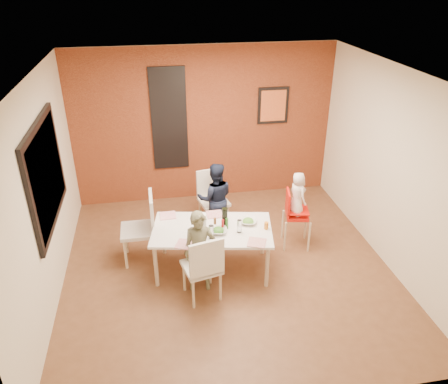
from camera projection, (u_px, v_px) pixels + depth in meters
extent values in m
plane|color=brown|center=(228.00, 267.00, 6.19)|extent=(4.50, 4.50, 0.00)
cube|color=silver|center=(229.00, 75.00, 4.94)|extent=(4.50, 4.50, 0.02)
cube|color=#EDE3C4|center=(204.00, 125.00, 7.53)|extent=(4.50, 0.02, 2.70)
cube|color=#EDE3C4|center=(278.00, 300.00, 3.60)|extent=(4.50, 0.02, 2.70)
cube|color=#EDE3C4|center=(43.00, 196.00, 5.22)|extent=(0.02, 4.50, 2.70)
cube|color=#EDE3C4|center=(391.00, 169.00, 5.91)|extent=(0.02, 4.50, 2.70)
cube|color=maroon|center=(205.00, 126.00, 7.51)|extent=(4.50, 0.02, 2.70)
cube|color=black|center=(46.00, 174.00, 5.30)|extent=(0.05, 1.70, 1.30)
cube|color=black|center=(47.00, 174.00, 5.31)|extent=(0.02, 1.55, 1.15)
cube|color=#B6BEC6|center=(169.00, 119.00, 7.34)|extent=(0.55, 0.03, 1.70)
cube|color=black|center=(169.00, 120.00, 7.33)|extent=(0.60, 0.03, 1.76)
cube|color=black|center=(273.00, 106.00, 7.54)|extent=(0.54, 0.03, 0.64)
cube|color=orange|center=(273.00, 106.00, 7.53)|extent=(0.44, 0.01, 0.54)
cube|color=white|center=(212.00, 230.00, 5.86)|extent=(1.73, 1.16, 0.04)
cylinder|color=tan|center=(156.00, 266.00, 5.69)|extent=(0.05, 0.05, 0.63)
cylinder|color=tan|center=(163.00, 235.00, 6.35)|extent=(0.05, 0.05, 0.63)
cylinder|color=tan|center=(267.00, 267.00, 5.68)|extent=(0.05, 0.05, 0.63)
cylinder|color=tan|center=(263.00, 235.00, 6.34)|extent=(0.05, 0.05, 0.63)
cube|color=silver|center=(202.00, 267.00, 5.46)|extent=(0.53, 0.53, 0.05)
cube|color=silver|center=(207.00, 260.00, 5.18)|extent=(0.44, 0.14, 0.50)
cylinder|color=#C2AF90|center=(210.00, 270.00, 5.78)|extent=(0.04, 0.04, 0.43)
cylinder|color=#C2AF90|center=(220.00, 287.00, 5.48)|extent=(0.04, 0.04, 0.43)
cylinder|color=#C2AF90|center=(184.00, 277.00, 5.65)|extent=(0.04, 0.04, 0.43)
cylinder|color=#C2AF90|center=(193.00, 294.00, 5.36)|extent=(0.04, 0.04, 0.43)
cube|color=white|center=(214.00, 202.00, 6.99)|extent=(0.51, 0.51, 0.05)
cube|color=white|center=(209.00, 183.00, 7.03)|extent=(0.43, 0.13, 0.49)
cylinder|color=beige|center=(208.00, 221.00, 6.89)|extent=(0.04, 0.04, 0.42)
cylinder|color=beige|center=(200.00, 211.00, 7.18)|extent=(0.04, 0.04, 0.42)
cylinder|color=beige|center=(228.00, 217.00, 7.01)|extent=(0.04, 0.04, 0.42)
cylinder|color=beige|center=(220.00, 207.00, 7.29)|extent=(0.04, 0.04, 0.42)
cube|color=silver|center=(138.00, 230.00, 6.15)|extent=(0.48, 0.48, 0.05)
cube|color=silver|center=(152.00, 212.00, 6.06)|extent=(0.05, 0.47, 0.54)
cylinder|color=beige|center=(126.00, 239.00, 6.40)|extent=(0.04, 0.04, 0.47)
cylinder|color=beige|center=(153.00, 236.00, 6.47)|extent=(0.04, 0.04, 0.47)
cylinder|color=beige|center=(126.00, 254.00, 6.06)|extent=(0.04, 0.04, 0.47)
cylinder|color=beige|center=(154.00, 251.00, 6.13)|extent=(0.04, 0.04, 0.47)
cube|color=red|center=(297.00, 215.00, 6.46)|extent=(0.37, 0.37, 0.05)
cube|color=red|center=(288.00, 203.00, 6.37)|extent=(0.09, 0.32, 0.37)
cube|color=red|center=(297.00, 210.00, 6.42)|extent=(0.37, 0.37, 0.02)
cylinder|color=beige|center=(309.00, 237.00, 6.43)|extent=(0.03, 0.03, 0.49)
cylinder|color=beige|center=(285.00, 237.00, 6.43)|extent=(0.03, 0.03, 0.49)
cylinder|color=beige|center=(306.00, 224.00, 6.74)|extent=(0.03, 0.03, 0.49)
cylinder|color=beige|center=(283.00, 224.00, 6.75)|extent=(0.03, 0.03, 0.49)
imported|color=brown|center=(200.00, 252.00, 5.55)|extent=(0.43, 0.30, 1.14)
imported|color=#151C30|center=(215.00, 198.00, 6.78)|extent=(0.60, 0.49, 1.17)
imported|color=silver|center=(298.00, 194.00, 6.30)|extent=(0.29, 0.37, 0.67)
cube|color=silver|center=(185.00, 244.00, 5.52)|extent=(0.29, 0.29, 0.01)
cube|color=white|center=(215.00, 214.00, 6.18)|extent=(0.22, 0.22, 0.01)
cube|color=silver|center=(257.00, 243.00, 5.55)|extent=(0.29, 0.29, 0.01)
cube|color=white|center=(168.00, 215.00, 6.15)|extent=(0.23, 0.23, 0.01)
imported|color=white|center=(218.00, 231.00, 5.76)|extent=(0.27, 0.27, 0.06)
imported|color=white|center=(248.00, 221.00, 5.97)|extent=(0.28, 0.28, 0.06)
cylinder|color=black|center=(225.00, 218.00, 5.83)|extent=(0.08, 0.08, 0.28)
cylinder|color=white|center=(211.00, 232.00, 5.61)|extent=(0.07, 0.07, 0.19)
cylinder|color=white|center=(239.00, 226.00, 5.74)|extent=(0.06, 0.06, 0.18)
cylinder|color=white|center=(202.00, 223.00, 5.72)|extent=(0.12, 0.12, 0.26)
cylinder|color=red|center=(223.00, 224.00, 5.82)|extent=(0.04, 0.04, 0.14)
cylinder|color=#2E6923|center=(227.00, 223.00, 5.82)|extent=(0.04, 0.04, 0.16)
cylinder|color=brown|center=(215.00, 222.00, 5.87)|extent=(0.04, 0.04, 0.14)
cylinder|color=orange|center=(266.00, 226.00, 5.83)|extent=(0.06, 0.06, 0.10)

